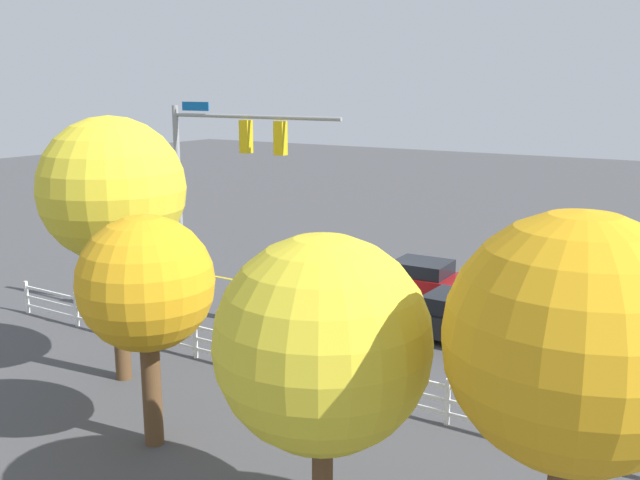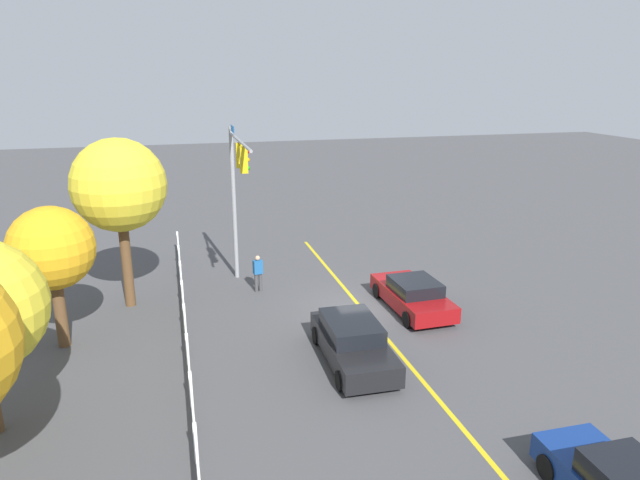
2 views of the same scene
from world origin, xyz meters
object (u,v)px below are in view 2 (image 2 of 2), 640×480
Objects in this scene: car_2 at (353,342)px; pedestrian at (258,272)px; tree_0 at (119,186)px; car_1 at (413,295)px; tree_3 at (51,249)px.

car_2 is 2.84× the size of pedestrian.
tree_0 is (-0.16, 5.49, 4.20)m from pedestrian.
tree_0 is (3.51, 11.36, 4.48)m from car_1.
car_2 is at bearing -174.19° from pedestrian.
car_2 is at bearing 131.79° from car_1.
car_1 is 0.91× the size of tree_3.
tree_3 is at bearing 87.59° from car_1.
tree_0 reaches higher than car_2.
pedestrian is 0.33× the size of tree_3.
tree_0 is at bearing 71.41° from car_1.
tree_3 is (0.23, 13.47, 2.99)m from car_1.
tree_0 reaches higher than pedestrian.
car_1 is 13.80m from tree_3.
tree_3 is at bearing 147.12° from tree_0.
tree_3 is (3.78, 9.70, 2.93)m from car_2.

